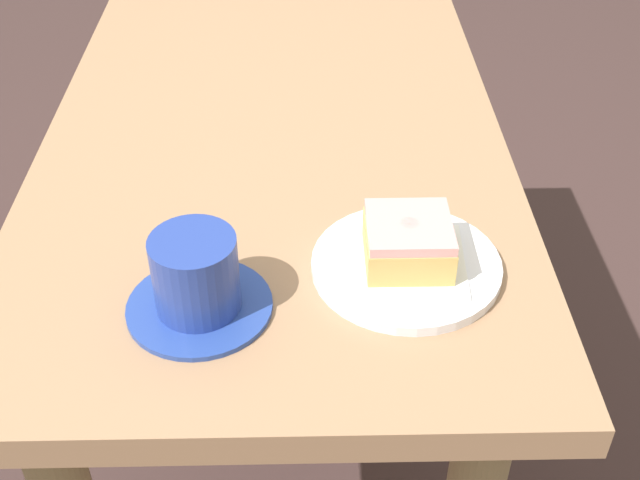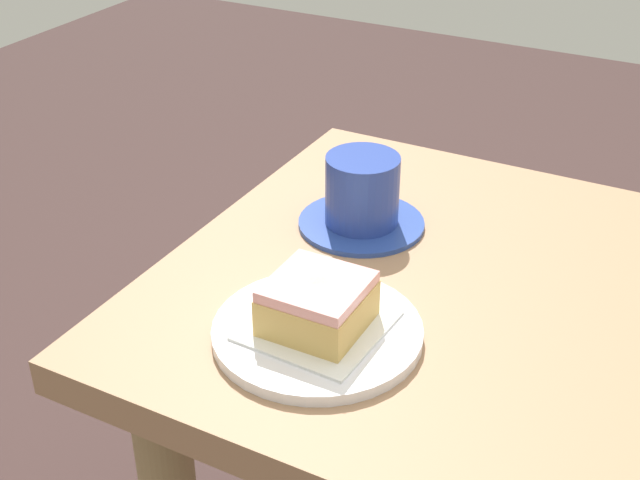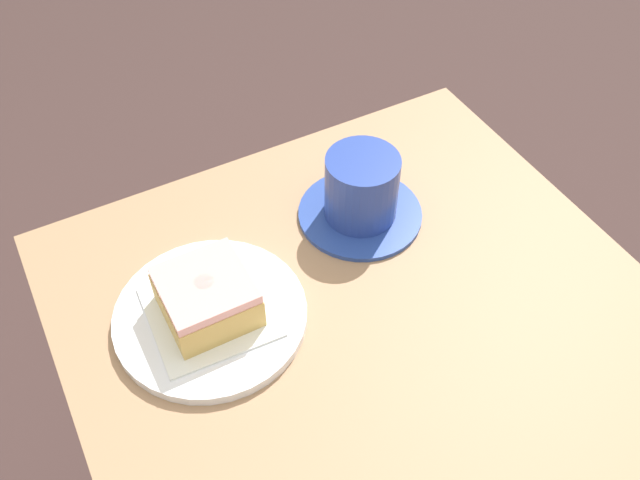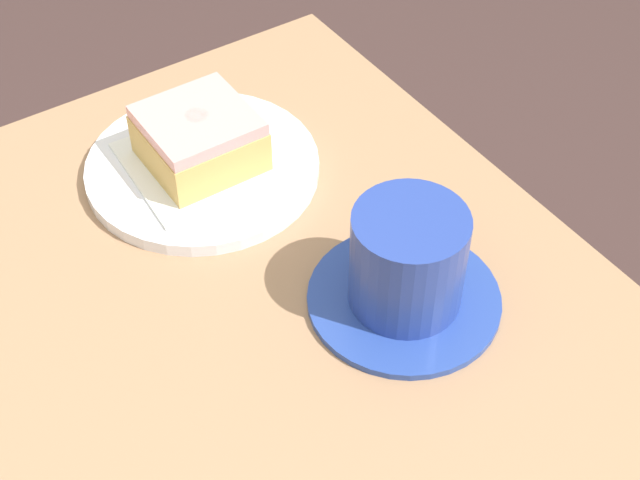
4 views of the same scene
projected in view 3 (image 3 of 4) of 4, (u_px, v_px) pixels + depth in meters
plate_glazed_square at (211, 316)px, 0.72m from camera, size 0.20×0.20×0.01m
napkin_glazed_square at (210, 311)px, 0.72m from camera, size 0.13×0.13×0.00m
donut_glazed_square at (207, 297)px, 0.70m from camera, size 0.09×0.09×0.05m
coffee_cup at (361, 191)px, 0.80m from camera, size 0.15×0.15×0.09m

